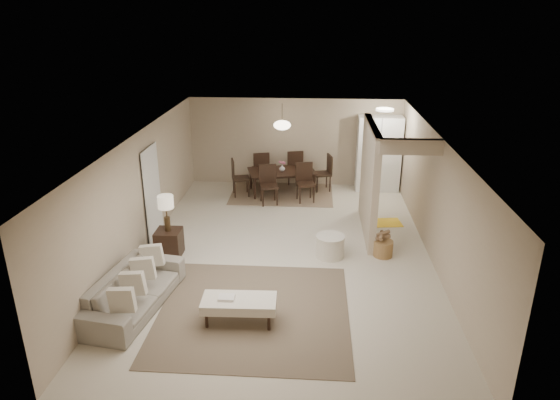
# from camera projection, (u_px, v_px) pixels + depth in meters

# --- Properties ---
(floor) EXTENTS (9.00, 9.00, 0.00)m
(floor) POSITION_uv_depth(u_px,v_px,m) (285.00, 253.00, 10.53)
(floor) COLOR beige
(floor) RESTS_ON ground
(ceiling) EXTENTS (9.00, 9.00, 0.00)m
(ceiling) POSITION_uv_depth(u_px,v_px,m) (286.00, 137.00, 9.64)
(ceiling) COLOR white
(ceiling) RESTS_ON back_wall
(back_wall) EXTENTS (6.00, 0.00, 6.00)m
(back_wall) POSITION_uv_depth(u_px,v_px,m) (295.00, 142.00, 14.28)
(back_wall) COLOR tan
(back_wall) RESTS_ON floor
(left_wall) EXTENTS (0.00, 9.00, 9.00)m
(left_wall) POSITION_uv_depth(u_px,v_px,m) (141.00, 194.00, 10.28)
(left_wall) COLOR tan
(left_wall) RESTS_ON floor
(right_wall) EXTENTS (0.00, 9.00, 9.00)m
(right_wall) POSITION_uv_depth(u_px,v_px,m) (436.00, 201.00, 9.89)
(right_wall) COLOR tan
(right_wall) RESTS_ON floor
(partition) EXTENTS (0.15, 2.50, 2.50)m
(partition) POSITION_uv_depth(u_px,v_px,m) (369.00, 180.00, 11.13)
(partition) COLOR tan
(partition) RESTS_ON floor
(doorway) EXTENTS (0.04, 0.90, 2.04)m
(doorway) POSITION_uv_depth(u_px,v_px,m) (152.00, 194.00, 10.92)
(doorway) COLOR black
(doorway) RESTS_ON floor
(pantry_cabinet) EXTENTS (1.20, 0.55, 2.10)m
(pantry_cabinet) POSITION_uv_depth(u_px,v_px,m) (379.00, 154.00, 13.87)
(pantry_cabinet) COLOR white
(pantry_cabinet) RESTS_ON floor
(flush_light) EXTENTS (0.44, 0.44, 0.05)m
(flush_light) POSITION_uv_depth(u_px,v_px,m) (385.00, 110.00, 12.48)
(flush_light) COLOR white
(flush_light) RESTS_ON ceiling
(living_rug) EXTENTS (3.20, 3.20, 0.01)m
(living_rug) POSITION_uv_depth(u_px,v_px,m) (254.00, 312.00, 8.47)
(living_rug) COLOR brown
(living_rug) RESTS_ON floor
(sofa) EXTENTS (2.38, 1.23, 0.66)m
(sofa) POSITION_uv_depth(u_px,v_px,m) (134.00, 290.00, 8.49)
(sofa) COLOR gray
(sofa) RESTS_ON floor
(ottoman_bench) EXTENTS (1.22, 0.59, 0.43)m
(ottoman_bench) POSITION_uv_depth(u_px,v_px,m) (239.00, 304.00, 8.08)
(ottoman_bench) COLOR beige
(ottoman_bench) RESTS_ON living_rug
(side_table) EXTENTS (0.52, 0.52, 0.56)m
(side_table) POSITION_uv_depth(u_px,v_px,m) (169.00, 243.00, 10.33)
(side_table) COLOR black
(side_table) RESTS_ON floor
(table_lamp) EXTENTS (0.32, 0.32, 0.76)m
(table_lamp) POSITION_uv_depth(u_px,v_px,m) (166.00, 205.00, 10.03)
(table_lamp) COLOR #43311D
(table_lamp) RESTS_ON side_table
(round_pouf) EXTENTS (0.60, 0.60, 0.46)m
(round_pouf) POSITION_uv_depth(u_px,v_px,m) (330.00, 246.00, 10.29)
(round_pouf) COLOR beige
(round_pouf) RESTS_ON floor
(wicker_basket) EXTENTS (0.41, 0.41, 0.34)m
(wicker_basket) POSITION_uv_depth(u_px,v_px,m) (383.00, 248.00, 10.34)
(wicker_basket) COLOR olive
(wicker_basket) RESTS_ON floor
(dining_rug) EXTENTS (2.80, 2.10, 0.01)m
(dining_rug) POSITION_uv_depth(u_px,v_px,m) (282.00, 192.00, 13.98)
(dining_rug) COLOR #7F684F
(dining_rug) RESTS_ON floor
(dining_table) EXTENTS (2.01, 1.43, 0.64)m
(dining_table) POSITION_uv_depth(u_px,v_px,m) (282.00, 182.00, 13.86)
(dining_table) COLOR black
(dining_table) RESTS_ON dining_rug
(dining_chairs) EXTENTS (2.78, 2.28, 1.03)m
(dining_chairs) POSITION_uv_depth(u_px,v_px,m) (282.00, 175.00, 13.79)
(dining_chairs) COLOR black
(dining_chairs) RESTS_ON dining_rug
(vase) EXTENTS (0.22, 0.22, 0.18)m
(vase) POSITION_uv_depth(u_px,v_px,m) (282.00, 168.00, 13.72)
(vase) COLOR white
(vase) RESTS_ON dining_table
(yellow_mat) EXTENTS (0.96, 0.66, 0.01)m
(yellow_mat) POSITION_uv_depth(u_px,v_px,m) (382.00, 223.00, 12.00)
(yellow_mat) COLOR yellow
(yellow_mat) RESTS_ON floor
(pendant_light) EXTENTS (0.46, 0.46, 0.71)m
(pendant_light) POSITION_uv_depth(u_px,v_px,m) (282.00, 125.00, 13.29)
(pendant_light) COLOR #43311D
(pendant_light) RESTS_ON ceiling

